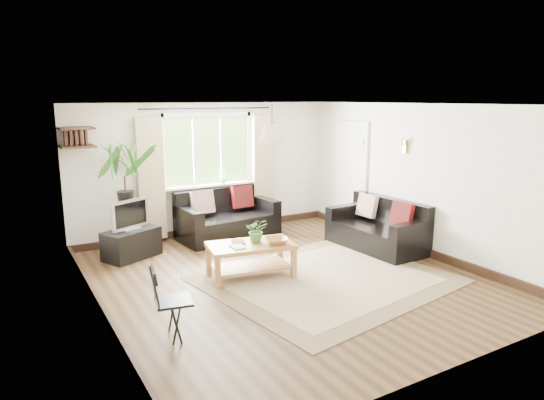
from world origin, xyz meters
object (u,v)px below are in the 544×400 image
tv_stand (132,244)px  palm_stand (126,198)px  coffee_table (251,260)px  folding_chair (174,302)px  sofa_right (376,226)px  sofa_back (228,215)px

tv_stand → palm_stand: bearing=58.8°
coffee_table → palm_stand: size_ratio=0.67×
tv_stand → folding_chair: folding_chair is taller
tv_stand → palm_stand: 0.75m
sofa_right → coffee_table: size_ratio=1.40×
sofa_back → folding_chair: 3.75m
sofa_back → folding_chair: (-2.09, -3.11, -0.02)m
sofa_back → palm_stand: 1.83m
folding_chair → sofa_right: bearing=-60.9°
sofa_back → coffee_table: bearing=-111.2°
coffee_table → folding_chair: folding_chair is taller
sofa_right → folding_chair: 4.15m
sofa_right → tv_stand: sofa_right is taller
sofa_right → folding_chair: size_ratio=2.11×
sofa_back → sofa_right: 2.62m
coffee_table → folding_chair: bearing=-142.5°
sofa_back → coffee_table: 2.03m
tv_stand → sofa_back: bearing=-16.9°
sofa_back → coffee_table: (-0.56, -1.94, -0.17)m
sofa_back → folding_chair: size_ratio=2.22×
palm_stand → folding_chair: (-0.32, -3.21, -0.50)m
sofa_right → palm_stand: palm_stand is taller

